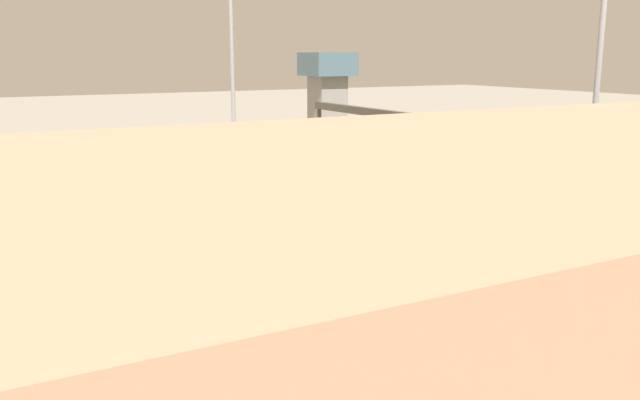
{
  "coord_description": "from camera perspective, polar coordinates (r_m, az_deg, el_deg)",
  "views": [
    {
      "loc": [
        18.97,
        52.56,
        14.24
      ],
      "look_at": [
        -7.56,
        4.86,
        2.5
      ],
      "focal_mm": 38.21,
      "sensor_mm": 36.0,
      "label": 1
    }
  ],
  "objects": [
    {
      "name": "track_bed_2",
      "position": [
        62.24,
        -10.56,
        -1.24
      ],
      "size": [
        140.0,
        2.8,
        0.12
      ],
      "primitive_type": "cube",
      "color": "#4C443D",
      "rests_on": "ground_plane"
    },
    {
      "name": "track_bed_3",
      "position": [
        57.65,
        -8.96,
        -2.25
      ],
      "size": [
        140.0,
        2.8,
        0.12
      ],
      "primitive_type": "cube",
      "color": "#3D3833",
      "rests_on": "ground_plane"
    },
    {
      "name": "track_bed_4",
      "position": [
        53.13,
        -7.08,
        -3.44
      ],
      "size": [
        140.0,
        2.8,
        0.12
      ],
      "primitive_type": "cube",
      "color": "#4C443D",
      "rests_on": "ground_plane"
    },
    {
      "name": "ground_plane",
      "position": [
        57.66,
        -8.96,
        -2.31
      ],
      "size": [
        400.0,
        400.0,
        0.0
      ],
      "primitive_type": "plane",
      "color": "gray"
    },
    {
      "name": "train_on_track_4",
      "position": [
        57.39,
        3.04,
        0.44
      ],
      "size": [
        47.2,
        3.0,
        5.0
      ],
      "color": "#A8AAB2",
      "rests_on": "ground_plane"
    },
    {
      "name": "train_on_track_0",
      "position": [
        77.49,
        -1.04,
        3.16
      ],
      "size": [
        10.0,
        3.0,
        5.0
      ],
      "color": "gold",
      "rests_on": "ground_plane"
    },
    {
      "name": "track_bed_0",
      "position": [
        71.59,
        -13.13,
        0.39
      ],
      "size": [
        140.0,
        2.8,
        0.12
      ],
      "primitive_type": "cube",
      "color": "#4C443D",
      "rests_on": "ground_plane"
    },
    {
      "name": "track_bed_6",
      "position": [
        44.4,
        -2.18,
        -6.49
      ],
      "size": [
        140.0,
        2.8,
        0.12
      ],
      "primitive_type": "cube",
      "color": "#3D3833",
      "rests_on": "ground_plane"
    },
    {
      "name": "maintenance_shed",
      "position": [
        26.92,
        22.76,
        -7.11
      ],
      "size": [
        59.66,
        19.65,
        11.6
      ],
      "primitive_type": "cube",
      "color": "tan",
      "rests_on": "ground_plane"
    },
    {
      "name": "track_bed_1",
      "position": [
        66.89,
        -11.93,
        -0.37
      ],
      "size": [
        140.0,
        2.8,
        0.12
      ],
      "primitive_type": "cube",
      "color": "#4C443D",
      "rests_on": "ground_plane"
    },
    {
      "name": "train_on_track_5",
      "position": [
        50.32,
        0.27,
        -1.84
      ],
      "size": [
        90.6,
        3.06,
        4.4
      ],
      "color": "#285193",
      "rests_on": "ground_plane"
    },
    {
      "name": "track_bed_5",
      "position": [
        48.7,
        -4.86,
        -4.83
      ],
      "size": [
        140.0,
        2.8,
        0.12
      ],
      "primitive_type": "cube",
      "color": "#3D3833",
      "rests_on": "ground_plane"
    },
    {
      "name": "control_tower",
      "position": [
        91.72,
        0.63,
        8.48
      ],
      "size": [
        6.0,
        6.0,
        14.43
      ],
      "color": "gray",
      "rests_on": "ground_plane"
    },
    {
      "name": "signal_gantry",
      "position": [
        65.56,
        7.24,
        6.28
      ],
      "size": [
        0.7,
        35.0,
        8.8
      ],
      "color": "#4C4742",
      "rests_on": "ground_plane"
    }
  ]
}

